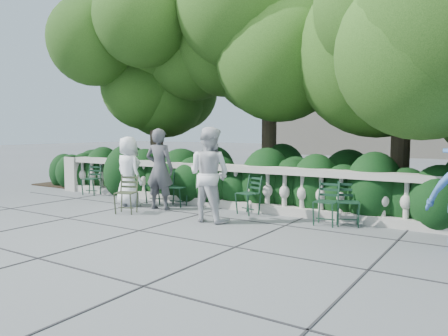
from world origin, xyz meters
The scene contains 14 objects.
ground centered at (0.00, 0.00, 0.00)m, with size 90.00×90.00×0.00m, color #525559.
balustrade centered at (0.00, 1.80, 0.49)m, with size 12.00×0.44×1.00m.
shrub_hedge centered at (0.00, 3.00, 0.00)m, with size 15.00×2.60×1.70m, color black, non-canonical shape.
tree_canopy centered at (0.69, 3.19, 3.96)m, with size 15.04×6.52×6.78m.
chair_a centered at (-4.62, 1.30, 0.00)m, with size 0.44×0.48×0.84m, color black, non-canonical shape.
chair_b centered at (-2.18, 1.22, 0.00)m, with size 0.44×0.48×0.84m, color black, non-canonical shape.
chair_c centered at (-1.51, 1.19, 0.00)m, with size 0.44×0.48×0.84m, color black, non-canonical shape.
chair_d centered at (0.31, 1.25, 0.00)m, with size 0.44×0.48×0.84m, color black, non-canonical shape.
chair_e centered at (2.53, 1.30, 0.00)m, with size 0.44×0.48×0.84m, color black, non-canonical shape.
chair_f centered at (2.12, 1.10, 0.00)m, with size 0.44×0.48×0.84m, color black, non-canonical shape.
chair_weathered centered at (-1.83, -0.09, 0.00)m, with size 0.44×0.48×0.84m, color black, non-canonical shape.
person_businessman centered at (-2.55, 0.78, 0.82)m, with size 0.80×0.52×1.64m, color white.
person_woman_grey centered at (-1.62, 0.83, 0.91)m, with size 0.67×0.44×1.82m, color #45454A.
person_casual_man centered at (0.06, 0.38, 0.93)m, with size 0.90×0.70×1.85m, color silver.
Camera 1 is at (4.93, -6.56, 1.79)m, focal length 35.00 mm.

